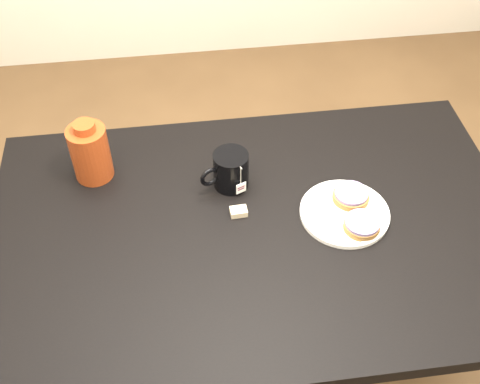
# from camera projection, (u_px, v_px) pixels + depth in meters

# --- Properties ---
(ground_plane) EXTENTS (4.00, 4.00, 0.00)m
(ground_plane) POSITION_uv_depth(u_px,v_px,m) (252.00, 365.00, 2.12)
(ground_plane) COLOR brown
(table) EXTENTS (1.40, 0.90, 0.75)m
(table) POSITION_uv_depth(u_px,v_px,m) (256.00, 246.00, 1.64)
(table) COLOR black
(table) RESTS_ON ground_plane
(plate) EXTENTS (0.24, 0.24, 0.02)m
(plate) POSITION_uv_depth(u_px,v_px,m) (345.00, 212.00, 1.60)
(plate) COLOR white
(plate) RESTS_ON table
(bagel_back) EXTENTS (0.10, 0.10, 0.03)m
(bagel_back) POSITION_uv_depth(u_px,v_px,m) (351.00, 196.00, 1.62)
(bagel_back) COLOR brown
(bagel_back) RESTS_ON plate
(bagel_front) EXTENTS (0.13, 0.13, 0.03)m
(bagel_front) POSITION_uv_depth(u_px,v_px,m) (362.00, 225.00, 1.55)
(bagel_front) COLOR brown
(bagel_front) RESTS_ON plate
(mug) EXTENTS (0.15, 0.13, 0.11)m
(mug) POSITION_uv_depth(u_px,v_px,m) (230.00, 170.00, 1.65)
(mug) COLOR black
(mug) RESTS_ON table
(teabag_pouch) EXTENTS (0.05, 0.03, 0.02)m
(teabag_pouch) POSITION_uv_depth(u_px,v_px,m) (239.00, 212.00, 1.60)
(teabag_pouch) COLOR #C6B793
(teabag_pouch) RESTS_ON table
(bagel_package) EXTENTS (0.12, 0.12, 0.19)m
(bagel_package) POSITION_uv_depth(u_px,v_px,m) (90.00, 152.00, 1.65)
(bagel_package) COLOR #64200D
(bagel_package) RESTS_ON table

